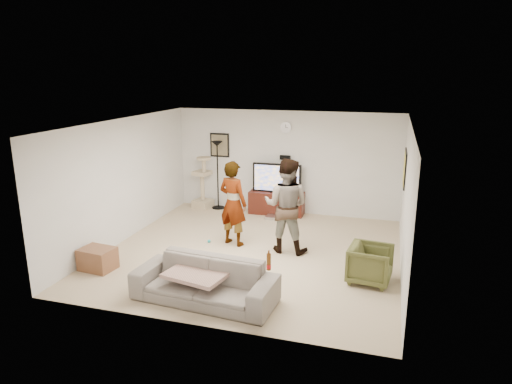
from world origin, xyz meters
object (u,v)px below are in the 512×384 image
(armchair, at_px, (370,264))
(side_table, at_px, (98,259))
(person_left, at_px, (233,203))
(cat_tree, at_px, (202,182))
(tv_stand, at_px, (277,203))
(person_right, at_px, (286,206))
(floor_lamp, at_px, (218,175))
(sofa, at_px, (205,281))
(tv, at_px, (277,178))
(beer_bottle, at_px, (269,262))

(armchair, bearing_deg, side_table, 107.30)
(person_left, distance_m, armchair, 2.97)
(armchair, bearing_deg, cat_tree, 60.69)
(tv_stand, distance_m, person_right, 2.45)
(tv_stand, height_order, floor_lamp, floor_lamp)
(tv_stand, height_order, armchair, armchair)
(person_left, bearing_deg, person_right, -164.11)
(cat_tree, bearing_deg, person_right, -39.64)
(floor_lamp, bearing_deg, person_left, -61.94)
(person_left, relative_size, sofa, 0.79)
(tv, height_order, beer_bottle, tv)
(side_table, bearing_deg, cat_tree, 85.76)
(cat_tree, xyz_separation_m, side_table, (-0.30, -4.03, -0.47))
(tv_stand, relative_size, side_table, 2.27)
(floor_lamp, bearing_deg, tv, -1.67)
(armchair, relative_size, side_table, 1.19)
(sofa, height_order, beer_bottle, beer_bottle)
(person_left, distance_m, side_table, 2.73)
(person_right, xyz_separation_m, side_table, (-2.99, -1.80, -0.72))
(side_table, bearing_deg, person_right, 31.02)
(sofa, height_order, side_table, sofa)
(tv_stand, xyz_separation_m, floor_lamp, (-1.55, 0.04, 0.58))
(tv, height_order, side_table, tv)
(sofa, bearing_deg, person_right, 77.05)
(beer_bottle, relative_size, side_table, 0.43)
(tv, distance_m, sofa, 4.60)
(beer_bottle, bearing_deg, armchair, 45.03)
(side_table, bearing_deg, person_left, 44.11)
(tv_stand, distance_m, floor_lamp, 1.65)
(person_right, distance_m, armchair, 1.99)
(cat_tree, xyz_separation_m, beer_bottle, (2.97, -4.55, 0.09))
(sofa, distance_m, armchair, 2.75)
(beer_bottle, bearing_deg, person_right, 96.82)
(person_right, xyz_separation_m, armchair, (1.65, -0.94, -0.60))
(tv, height_order, floor_lamp, floor_lamp)
(tv_stand, height_order, beer_bottle, beer_bottle)
(side_table, bearing_deg, tv, 60.95)
(floor_lamp, distance_m, beer_bottle, 5.28)
(tv, xyz_separation_m, armchair, (2.40, -3.18, -0.59))
(tv, distance_m, armchair, 4.03)
(person_left, bearing_deg, tv, -80.91)
(person_left, distance_m, beer_bottle, 2.73)
(tv_stand, bearing_deg, cat_tree, -179.58)
(sofa, distance_m, side_table, 2.32)
(beer_bottle, bearing_deg, tv_stand, 102.64)
(person_left, relative_size, side_table, 2.93)
(tv, distance_m, beer_bottle, 4.68)
(armchair, bearing_deg, floor_lamp, 57.50)
(person_right, bearing_deg, person_left, 1.02)
(tv, relative_size, armchair, 1.70)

